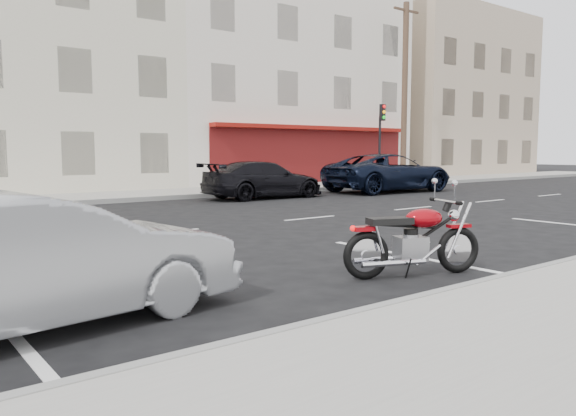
% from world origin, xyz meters
% --- Properties ---
extents(ground, '(120.00, 120.00, 0.00)m').
position_xyz_m(ground, '(0.00, 0.00, 0.00)').
color(ground, black).
rests_on(ground, ground).
extents(curb_near, '(80.00, 0.12, 0.16)m').
position_xyz_m(curb_near, '(-5.00, -7.00, 0.08)').
color(curb_near, gray).
rests_on(curb_near, ground).
extents(bldg_corner, '(14.00, 12.00, 12.50)m').
position_xyz_m(bldg_corner, '(11.00, 16.30, 6.25)').
color(bldg_corner, silver).
rests_on(bldg_corner, ground).
extents(bldg_far_east, '(12.00, 12.00, 11.00)m').
position_xyz_m(bldg_far_east, '(26.00, 16.30, 5.50)').
color(bldg_far_east, tan).
rests_on(bldg_far_east, ground).
extents(utility_pole, '(1.80, 0.30, 9.00)m').
position_xyz_m(utility_pole, '(15.50, 8.60, 4.74)').
color(utility_pole, '#422D1E').
rests_on(utility_pole, sidewalk_far).
extents(traffic_light, '(0.26, 0.30, 3.80)m').
position_xyz_m(traffic_light, '(13.50, 8.33, 2.56)').
color(traffic_light, black).
rests_on(traffic_light, sidewalk_far).
extents(fire_hydrant, '(0.20, 0.20, 0.72)m').
position_xyz_m(fire_hydrant, '(12.00, 8.50, 0.53)').
color(fire_hydrant, beige).
rests_on(fire_hydrant, sidewalk_far).
extents(motorcycle, '(1.97, 0.95, 1.03)m').
position_xyz_m(motorcycle, '(-0.42, -6.15, 0.47)').
color(motorcycle, black).
rests_on(motorcycle, ground).
extents(sedan_silver, '(4.15, 1.86, 1.32)m').
position_xyz_m(sedan_silver, '(-5.77, -5.17, 0.66)').
color(sedan_silver, '#93969A').
rests_on(sedan_silver, ground).
extents(suv_far, '(5.81, 2.96, 1.57)m').
position_xyz_m(suv_far, '(10.44, 5.00, 0.79)').
color(suv_far, black).
rests_on(suv_far, ground).
extents(car_far, '(4.60, 1.94, 1.33)m').
position_xyz_m(car_far, '(4.51, 5.60, 0.66)').
color(car_far, black).
rests_on(car_far, ground).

